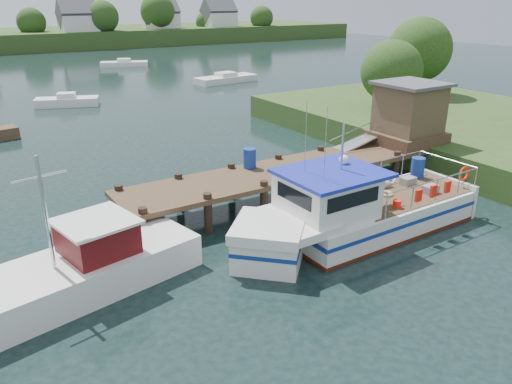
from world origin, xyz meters
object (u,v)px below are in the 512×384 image
work_boat (72,273)px  moored_b (67,101)px  moored_far (124,64)px  lobster_boat (353,213)px  dock (371,134)px  moored_c (226,79)px

work_boat → moored_b: bearing=66.0°
work_boat → moored_far: size_ratio=1.36×
lobster_boat → moored_b: bearing=95.4°
dock → moored_b: size_ratio=3.18×
moored_far → dock: bearing=-88.3°
work_boat → moored_far: work_boat is taller
dock → moored_far: bearing=85.4°
work_boat → moored_far: bearing=58.5°
moored_b → moored_c: size_ratio=0.75×
moored_b → moored_c: moored_b is taller
moored_c → moored_far: bearing=107.6°
moored_far → moored_b: 25.33m
moored_far → moored_c: size_ratio=0.90×
work_boat → moored_c: (23.47, 32.60, -0.31)m
dock → lobster_boat: (-5.15, -4.43, -1.30)m
dock → moored_b: dock is taller
work_boat → moored_far: (18.74, 51.06, -0.33)m
work_boat → moored_c: 40.17m
moored_b → work_boat: bearing=-116.9°
moored_c → moored_b: bearing=-164.5°
moored_far → moored_c: (4.73, -18.47, 0.02)m
dock → work_boat: (-14.86, -2.85, -1.54)m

